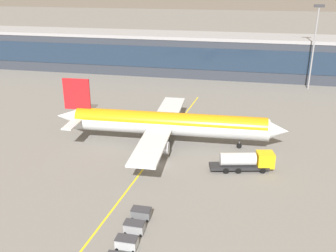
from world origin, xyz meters
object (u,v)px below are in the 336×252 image
at_px(baggage_cart_2, 134,227).
at_px(baggage_cart_3, 141,213).
at_px(main_airliner, 168,123).
at_px(baggage_cart_1, 127,243).
at_px(fuel_tanker, 246,161).

xyz_separation_m(baggage_cart_2, baggage_cart_3, (0.02, 3.20, 0.00)).
relative_size(main_airliner, baggage_cart_1, 17.27).
height_order(fuel_tanker, baggage_cart_3, fuel_tanker).
distance_m(baggage_cart_1, baggage_cart_3, 6.40).
bearing_deg(fuel_tanker, main_airliner, 151.65).
bearing_deg(fuel_tanker, baggage_cart_3, -128.53).
bearing_deg(main_airliner, baggage_cart_1, -87.02).
height_order(main_airliner, baggage_cart_2, main_airliner).
relative_size(fuel_tanker, baggage_cart_3, 4.16).
relative_size(main_airliner, baggage_cart_3, 17.27).
bearing_deg(baggage_cart_1, baggage_cart_3, 89.59).
relative_size(baggage_cart_2, baggage_cart_3, 1.00).
relative_size(baggage_cart_1, baggage_cart_3, 1.00).
bearing_deg(baggage_cart_3, fuel_tanker, 51.47).
bearing_deg(fuel_tanker, baggage_cart_1, -120.21).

